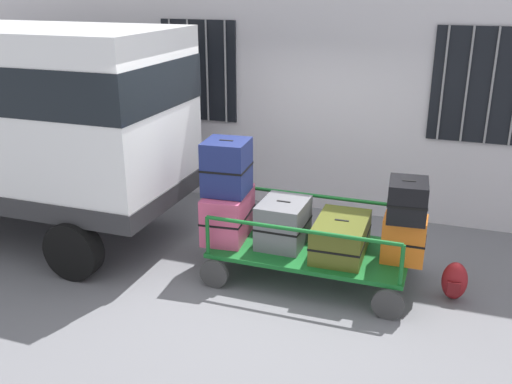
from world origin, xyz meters
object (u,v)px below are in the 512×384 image
backpack (454,281)px  suitcase_midright_bottom (404,239)px  luggage_cart (311,252)px  suitcase_left_middle (227,167)px  suitcase_midleft_bottom (283,223)px  suitcase_left_bottom (228,214)px  suitcase_midright_middle (407,200)px  van (17,111)px  suitcase_center_bottom (341,237)px

backpack → suitcase_midright_bottom: bearing=-177.5°
luggage_cart → suitcase_left_middle: size_ratio=3.59×
luggage_cart → suitcase_midleft_bottom: bearing=-180.0°
suitcase_left_bottom → suitcase_left_middle: (0.00, -0.02, 0.60)m
backpack → luggage_cart: bearing=-178.2°
suitcase_left_middle → suitcase_midright_bottom: suitcase_left_middle is taller
suitcase_left_bottom → suitcase_midright_middle: bearing=-0.0°
van → suitcase_left_bottom: van is taller
van → suitcase_midright_middle: size_ratio=8.18×
suitcase_midleft_bottom → suitcase_midright_bottom: bearing=1.0°
van → luggage_cart: 4.20m
suitcase_center_bottom → suitcase_midleft_bottom: bearing=178.7°
suitcase_center_bottom → van: bearing=179.7°
suitcase_midleft_bottom → backpack: size_ratio=1.50×
luggage_cart → suitcase_left_bottom: bearing=-178.8°
suitcase_center_bottom → backpack: bearing=2.9°
suitcase_midright_middle → suitcase_left_bottom: bearing=180.0°
suitcase_left_middle → suitcase_center_bottom: bearing=0.9°
luggage_cart → suitcase_left_middle: suitcase_left_middle is taller
suitcase_midright_bottom → suitcase_midright_middle: 0.47m
suitcase_left_bottom → suitcase_midright_bottom: bearing=1.3°
van → suitcase_midright_middle: van is taller
suitcase_midright_bottom → backpack: suitcase_midright_bottom is taller
suitcase_left_bottom → suitcase_center_bottom: (1.36, 0.01, -0.08)m
suitcase_left_middle → suitcase_midright_bottom: size_ratio=1.22×
luggage_cart → suitcase_center_bottom: size_ratio=2.49×
van → suitcase_left_bottom: bearing=-0.6°
van → suitcase_midright_middle: (4.99, -0.03, -0.58)m
van → suitcase_midright_bottom: 5.10m
suitcase_midright_middle → backpack: (0.57, 0.07, -0.90)m
suitcase_left_bottom → luggage_cart: bearing=1.2°
suitcase_left_middle → suitcase_midleft_bottom: bearing=3.0°
luggage_cart → suitcase_midright_bottom: (1.02, 0.02, 0.32)m
luggage_cart → suitcase_left_bottom: size_ratio=2.73×
suitcase_left_middle → suitcase_center_bottom: 1.53m
suitcase_midright_middle → van: bearing=179.6°
suitcase_midleft_bottom → van: bearing=179.8°
luggage_cart → backpack: bearing=1.8°
van → suitcase_left_middle: van is taller
van → suitcase_midright_middle: 5.03m
suitcase_midleft_bottom → suitcase_midright_bottom: size_ratio=1.27×
suitcase_left_middle → suitcase_midleft_bottom: 0.92m
luggage_cart → suitcase_center_bottom: suitcase_center_bottom is taller
suitcase_midright_middle → backpack: suitcase_midright_middle is taller
luggage_cart → backpack: backpack is taller
luggage_cart → suitcase_midright_middle: (1.02, -0.02, 0.79)m
suitcase_midleft_bottom → suitcase_center_bottom: bearing=-1.3°
van → suitcase_midright_bottom: size_ratio=8.41×
suitcase_center_bottom → backpack: suitcase_center_bottom is taller
suitcase_center_bottom → suitcase_left_bottom: bearing=-179.8°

